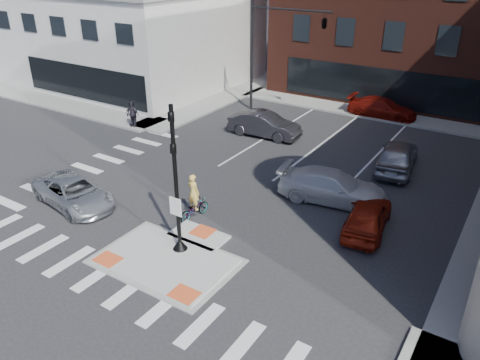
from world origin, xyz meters
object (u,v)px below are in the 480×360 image
Objects in this scene: red_sedan at (368,216)px; white_pickup at (333,186)px; bg_car_silver at (397,156)px; pedestrian_a at (132,114)px; silver_suv at (74,193)px; bg_car_red at (382,108)px; pedestrian_b at (132,114)px; bg_car_dark at (264,125)px; cyclist at (194,203)px.

red_sedan is 2.87m from white_pickup.
pedestrian_a is at bearing 1.97° from bg_car_silver.
bg_car_red is (8.12, 20.83, 0.05)m from silver_suv.
bg_car_silver is at bearing -158.29° from bg_car_red.
pedestrian_b reaches higher than bg_car_red.
bg_car_silver is 17.26m from pedestrian_a.
bg_car_silver is at bearing -96.79° from bg_car_dark.
pedestrian_a is at bearing -26.11° from cyclist.
silver_suv is at bearing 28.65° from cyclist.
bg_car_red is 17.72m from pedestrian_a.
white_pickup is 1.10× the size of bg_car_dark.
bg_car_dark is at bearing 145.75° from bg_car_red.
bg_car_red is at bearing 25.96° from pedestrian_b.
white_pickup is 5.54m from bg_car_silver.
bg_car_dark is 8.78m from bg_car_silver.
bg_car_dark is 2.67× the size of pedestrian_a.
silver_suv is 12.28m from white_pickup.
bg_car_dark is at bearing -46.61° from red_sedan.
silver_suv is 13.23m from bg_car_dark.
red_sedan is (12.39, 5.33, 0.04)m from silver_suv.
silver_suv is 0.91× the size of white_pickup.
silver_suv is at bearing 115.43° from white_pickup.
cyclist is (-2.62, -18.70, 0.02)m from bg_car_red.
white_pickup is 6.70m from cyclist.
bg_car_silver is (1.56, 5.31, 0.06)m from white_pickup.
pedestrian_a is (-10.86, 7.20, 0.31)m from cyclist.
pedestrian_b reaches higher than bg_car_dark.
white_pickup reaches higher than silver_suv.
cyclist is 1.22× the size of pedestrian_a.
cyclist is 13.03m from pedestrian_a.
bg_car_dark reaches higher than silver_suv.
bg_car_silver is 2.82× the size of pedestrian_b.
pedestrian_a is (-17.00, -3.00, 0.22)m from bg_car_silver.
bg_car_dark is (-7.19, 5.89, 0.02)m from white_pickup.
bg_car_red is at bearing -36.47° from bg_car_dark.
pedestrian_a is 0.04m from pedestrian_b.
bg_car_red is 18.88m from cyclist.
bg_car_dark reaches higher than bg_car_red.
bg_car_silver is (11.64, 12.33, 0.16)m from silver_suv.
bg_car_silver reaches higher than white_pickup.
bg_car_red is (-4.27, 15.50, 0.01)m from red_sedan.
pedestrian_a is at bearing -20.76° from red_sedan.
pedestrian_a is 1.04× the size of pedestrian_b.
white_pickup is at bearing -172.72° from bg_car_red.
pedestrian_b reaches higher than silver_suv.
cyclist is (2.62, -10.78, -0.05)m from bg_car_dark.
cyclist is at bearing 127.44° from white_pickup.
cyclist is at bearing 171.23° from bg_car_red.
red_sedan is 0.87× the size of bg_car_dark.
pedestrian_b is at bearing 39.44° from silver_suv.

